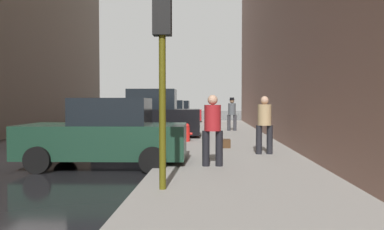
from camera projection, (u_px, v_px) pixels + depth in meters
The scene contains 12 objects.
ground_plane at pixel (39, 156), 11.69m from camera, with size 120.00×120.00×0.00m, color black.
sidewalk at pixel (231, 155), 11.41m from camera, with size 4.00×40.00×0.15m, color gray.
parked_dark_green_sedan at pixel (106, 134), 9.71m from camera, with size 4.25×2.15×1.79m.
parked_black_suv at pixel (149, 117), 16.54m from camera, with size 4.64×2.14×2.25m.
parked_silver_sedan at pixel (165, 116), 22.46m from camera, with size 4.23×2.11×1.79m.
parked_red_hatchback at pixel (175, 113), 29.08m from camera, with size 4.20×2.06×1.79m.
fire_hydrant at pixel (187, 133), 14.56m from camera, with size 0.42×0.22×0.70m.
traffic_light at pixel (162, 41), 6.53m from camera, with size 0.32×0.32×3.60m.
pedestrian_in_red_jacket at pixel (213, 126), 8.95m from camera, with size 0.51×0.42×1.71m.
pedestrian_in_tan_coat at pixel (264, 122), 11.03m from camera, with size 0.51×0.43×1.71m.
pedestrian_with_beanie at pixel (232, 112), 20.00m from camera, with size 0.50×0.40×1.78m.
duffel_bag at pixel (226, 143), 12.62m from camera, with size 0.32×0.44×0.28m.
Camera 1 is at (5.33, -11.40, 1.69)m, focal length 35.00 mm.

